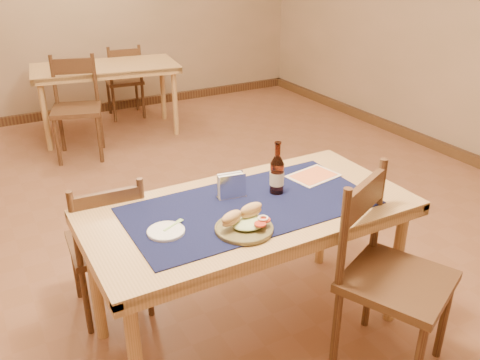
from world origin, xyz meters
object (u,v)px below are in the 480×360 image
sandwich_plate (245,224)px  back_table (106,73)px  beer_bottle (277,174)px  napkin_holder (232,186)px  chair_main_near (389,274)px  main_table (250,221)px  chair_main_far (108,243)px

sandwich_plate → back_table: bearing=84.1°
beer_bottle → napkin_holder: bearing=163.7°
chair_main_near → beer_bottle: beer_bottle is taller
sandwich_plate → napkin_holder: 0.32m
back_table → sandwich_plate: (-0.37, -3.61, 0.12)m
main_table → napkin_holder: size_ratio=10.63×
sandwich_plate → napkin_holder: bearing=72.2°
chair_main_far → back_table: bearing=74.2°
chair_main_far → chair_main_near: chair_main_near is taller
main_table → beer_bottle: (0.19, 0.06, 0.19)m
main_table → napkin_holder: bearing=106.8°
back_table → sandwich_plate: sandwich_plate is taller
back_table → chair_main_far: 3.05m
main_table → chair_main_near: chair_main_near is taller
sandwich_plate → beer_bottle: beer_bottle is taller
chair_main_far → sandwich_plate: 0.89m
chair_main_near → main_table: bearing=131.6°
main_table → back_table: same height
main_table → napkin_holder: (-0.04, 0.12, 0.15)m
chair_main_far → beer_bottle: 0.99m
back_table → beer_bottle: size_ratio=5.70×
main_table → chair_main_near: 0.70m
back_table → chair_main_near: size_ratio=1.58×
back_table → beer_bottle: beer_bottle is taller
back_table → chair_main_far: bearing=-105.8°
beer_bottle → sandwich_plate: bearing=-143.2°
chair_main_near → sandwich_plate: bearing=151.0°
beer_bottle → back_table: bearing=89.1°
chair_main_near → sandwich_plate: (-0.59, 0.33, 0.27)m
back_table → chair_main_near: bearing=-86.9°
chair_main_far → beer_bottle: (0.78, -0.44, 0.41)m
chair_main_near → sandwich_plate: chair_main_near is taller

